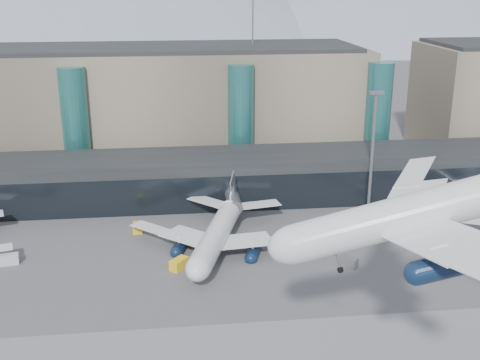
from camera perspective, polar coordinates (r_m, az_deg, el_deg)
The scene contains 13 objects.
ground at distance 85.90m, azimuth 2.63°, elevation -15.05°, with size 900.00×900.00×0.00m, color #515154.
concourse at distance 135.69m, azimuth -1.22°, elevation 0.27°, with size 170.00×27.00×10.00m.
terminal_main at distance 164.24m, azimuth -11.11°, elevation 6.93°, with size 130.00×30.00×31.00m.
teal_towers at distance 148.43m, azimuth -7.63°, elevation 5.33°, with size 116.40×19.40×46.00m.
lightmast_mid at distance 130.07m, azimuth 12.48°, elevation 3.36°, with size 3.00×1.20×25.60m.
hero_jet at distance 67.11m, azimuth 19.28°, elevation -1.54°, with size 38.68×38.42×12.52m.
jet_parked_mid at distance 111.91m, azimuth -1.91°, elevation -4.08°, with size 35.25×36.99×11.87m.
veh_a at distance 113.52m, azimuth -21.03°, elevation -7.04°, with size 3.14×1.77×1.77m, color silver.
veh_b at distance 120.72m, azimuth -9.67°, elevation -4.47°, with size 2.99×1.84×1.72m, color yellow.
veh_c at distance 106.85m, azimuth 10.25°, elevation -7.66°, with size 3.11×1.64×1.73m, color #525157.
veh_d at distance 128.34m, azimuth 13.58°, elevation -3.31°, with size 3.05×1.64×1.74m, color silver.
veh_g at distance 122.20m, azimuth 16.23°, elevation -4.72°, with size 2.70×1.57×1.57m, color silver.
veh_h at distance 104.92m, azimuth -5.79°, elevation -7.92°, with size 3.37×1.77×1.86m, color yellow.
Camera 1 is at (-12.04, -70.57, 47.48)m, focal length 45.00 mm.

